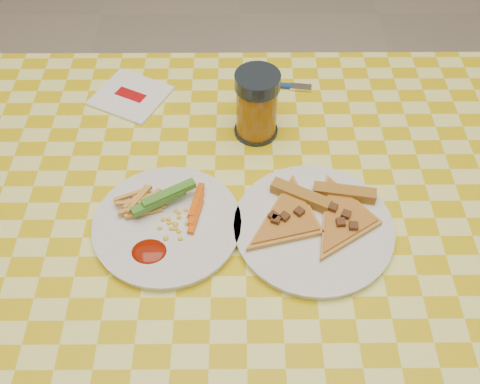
# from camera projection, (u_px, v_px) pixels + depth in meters

# --- Properties ---
(ground) EXTENTS (8.00, 8.00, 0.00)m
(ground) POSITION_uv_depth(u_px,v_px,m) (243.00, 384.00, 1.45)
(ground) COLOR #C4B39D
(ground) RESTS_ON ground
(table) EXTENTS (1.28, 0.88, 0.76)m
(table) POSITION_uv_depth(u_px,v_px,m) (245.00, 244.00, 0.92)
(table) COLOR white
(table) RESTS_ON ground
(plate_left) EXTENTS (0.27, 0.27, 0.01)m
(plate_left) POSITION_uv_depth(u_px,v_px,m) (168.00, 226.00, 0.85)
(plate_left) COLOR silver
(plate_left) RESTS_ON table
(plate_right) EXTENTS (0.30, 0.30, 0.01)m
(plate_right) POSITION_uv_depth(u_px,v_px,m) (313.00, 228.00, 0.84)
(plate_right) COLOR silver
(plate_right) RESTS_ON table
(fries_veggies) EXTENTS (0.16, 0.15, 0.04)m
(fries_veggies) POSITION_uv_depth(u_px,v_px,m) (162.00, 212.00, 0.84)
(fries_veggies) COLOR gold
(fries_veggies) RESTS_ON plate_left
(pizza_slices) EXTENTS (0.26, 0.23, 0.02)m
(pizza_slices) POSITION_uv_depth(u_px,v_px,m) (316.00, 216.00, 0.84)
(pizza_slices) COLOR #D98D42
(pizza_slices) RESTS_ON plate_right
(drink_glass) EXTENTS (0.08, 0.08, 0.13)m
(drink_glass) POSITION_uv_depth(u_px,v_px,m) (257.00, 105.00, 0.94)
(drink_glass) COLOR black
(drink_glass) RESTS_ON table
(napkin) EXTENTS (0.17, 0.17, 0.01)m
(napkin) POSITION_uv_depth(u_px,v_px,m) (131.00, 96.00, 1.05)
(napkin) COLOR white
(napkin) RESTS_ON table
(fork) EXTENTS (0.13, 0.03, 0.01)m
(fork) POSITION_uv_depth(u_px,v_px,m) (279.00, 85.00, 1.07)
(fork) COLOR navy
(fork) RESTS_ON table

